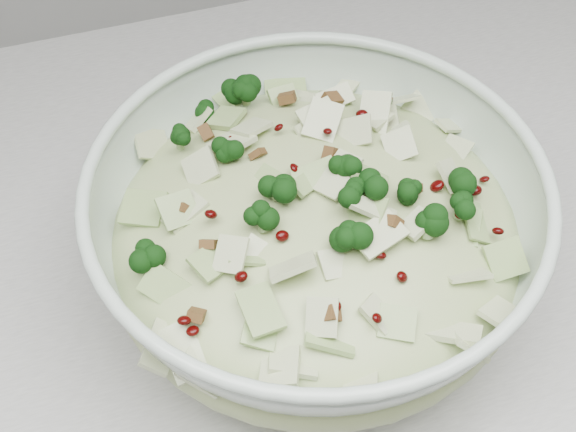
# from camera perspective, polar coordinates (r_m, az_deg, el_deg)

# --- Properties ---
(counter) EXTENTS (3.60, 0.60, 0.90)m
(counter) POSITION_cam_1_polar(r_m,az_deg,el_deg) (1.17, 18.47, -8.63)
(counter) COLOR beige
(counter) RESTS_ON floor
(mixing_bowl) EXTENTS (0.38, 0.38, 0.13)m
(mixing_bowl) POSITION_cam_1_polar(r_m,az_deg,el_deg) (0.56, 1.94, -1.49)
(mixing_bowl) COLOR silver
(mixing_bowl) RESTS_ON counter
(salad) EXTENTS (0.41, 0.41, 0.13)m
(salad) POSITION_cam_1_polar(r_m,az_deg,el_deg) (0.55, 2.00, -0.18)
(salad) COLOR #9EAB75
(salad) RESTS_ON mixing_bowl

